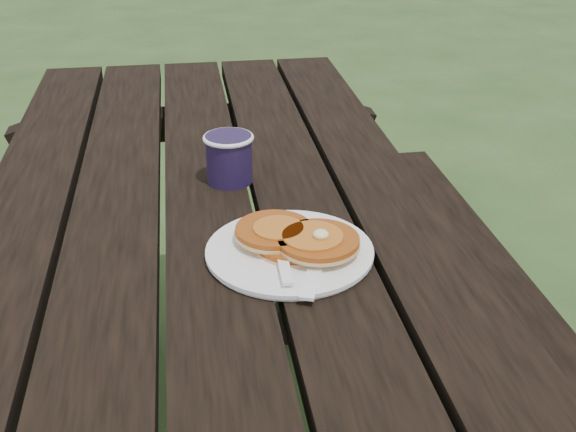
{
  "coord_description": "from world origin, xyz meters",
  "views": [
    {
      "loc": [
        -0.03,
        -1.02,
        1.29
      ],
      "look_at": [
        0.11,
        -0.11,
        0.8
      ],
      "focal_mm": 45.0,
      "sensor_mm": 36.0,
      "label": 1
    }
  ],
  "objects": [
    {
      "name": "picnic_table",
      "position": [
        0.0,
        0.0,
        0.37
      ],
      "size": [
        1.36,
        1.8,
        0.75
      ],
      "color": "black",
      "rests_on": "ground"
    },
    {
      "name": "fork",
      "position": [
        0.09,
        -0.18,
        0.77
      ],
      "size": [
        0.04,
        0.16,
        0.01
      ],
      "primitive_type": null,
      "rotation": [
        0.0,
        0.0,
        -0.03
      ],
      "color": "white",
      "rests_on": "plate"
    },
    {
      "name": "pancake_stack",
      "position": [
        0.12,
        -0.13,
        0.77
      ],
      "size": [
        0.17,
        0.16,
        0.04
      ],
      "rotation": [
        0.0,
        0.0,
        -0.33
      ],
      "color": "#A34912",
      "rests_on": "plate"
    },
    {
      "name": "coffee_cup",
      "position": [
        0.04,
        0.13,
        0.8
      ],
      "size": [
        0.09,
        0.09,
        0.09
      ],
      "rotation": [
        0.0,
        0.0,
        -0.06
      ],
      "color": "#1D1233",
      "rests_on": "picnic_table"
    },
    {
      "name": "knife",
      "position": [
        0.14,
        -0.18,
        0.76
      ],
      "size": [
        0.08,
        0.18,
        0.0
      ],
      "primitive_type": "cube",
      "rotation": [
        0.0,
        0.0,
        -0.34
      ],
      "color": "white",
      "rests_on": "plate"
    },
    {
      "name": "plate",
      "position": [
        0.11,
        -0.13,
        0.76
      ],
      "size": [
        0.28,
        0.28,
        0.01
      ],
      "primitive_type": "cylinder",
      "rotation": [
        0.0,
        0.0,
        0.19
      ],
      "color": "white",
      "rests_on": "picnic_table"
    }
  ]
}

